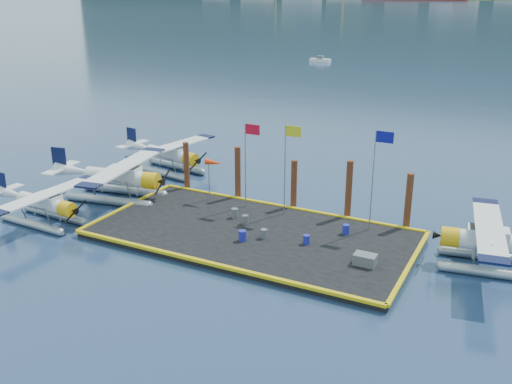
% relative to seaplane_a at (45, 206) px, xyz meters
% --- Properties ---
extents(ground, '(4000.00, 4000.00, 0.00)m').
position_rel_seaplane_a_xyz_m(ground, '(13.43, 4.28, -1.30)').
color(ground, navy).
rests_on(ground, ground).
extents(dock, '(20.00, 10.00, 0.40)m').
position_rel_seaplane_a_xyz_m(dock, '(13.43, 4.28, -1.10)').
color(dock, black).
rests_on(dock, ground).
extents(dock_bumpers, '(20.25, 10.25, 0.18)m').
position_rel_seaplane_a_xyz_m(dock_bumpers, '(13.43, 4.28, -0.81)').
color(dock_bumpers, gold).
rests_on(dock_bumpers, dock).
extents(seaplane_a, '(7.64, 8.42, 2.99)m').
position_rel_seaplane_a_xyz_m(seaplane_a, '(0.00, 0.00, 0.00)').
color(seaplane_a, '#999FA7').
rests_on(seaplane_a, ground).
extents(seaplane_b, '(9.44, 10.34, 3.66)m').
position_rel_seaplane_a_xyz_m(seaplane_b, '(1.46, 5.98, 0.29)').
color(seaplane_b, '#999FA7').
rests_on(seaplane_b, ground).
extents(seaplane_c, '(8.58, 9.42, 3.33)m').
position_rel_seaplane_a_xyz_m(seaplane_c, '(0.90, 13.17, 0.15)').
color(seaplane_c, '#999FA7').
rests_on(seaplane_c, ground).
extents(seaplane_d, '(8.71, 9.55, 3.38)m').
position_rel_seaplane_a_xyz_m(seaplane_d, '(27.46, 6.65, 0.17)').
color(seaplane_d, '#999FA7').
rests_on(seaplane_d, ground).
extents(drum_0, '(0.43, 0.43, 0.61)m').
position_rel_seaplane_a_xyz_m(drum_0, '(12.43, 5.23, -0.60)').
color(drum_0, '#515256').
rests_on(drum_0, dock).
extents(drum_1, '(0.41, 0.41, 0.58)m').
position_rel_seaplane_a_xyz_m(drum_1, '(14.51, 3.77, -0.61)').
color(drum_1, '#515256').
rests_on(drum_1, dock).
extents(drum_2, '(0.41, 0.41, 0.58)m').
position_rel_seaplane_a_xyz_m(drum_2, '(17.18, 4.18, -0.62)').
color(drum_2, '#1C219B').
rests_on(drum_2, dock).
extents(drum_3, '(0.47, 0.47, 0.66)m').
position_rel_seaplane_a_xyz_m(drum_3, '(13.51, 2.83, -0.57)').
color(drum_3, '#1C219B').
rests_on(drum_3, dock).
extents(drum_4, '(0.44, 0.44, 0.62)m').
position_rel_seaplane_a_xyz_m(drum_4, '(18.82, 6.71, -0.59)').
color(drum_4, '#1C219B').
rests_on(drum_4, dock).
extents(drum_5, '(0.46, 0.46, 0.65)m').
position_rel_seaplane_a_xyz_m(drum_5, '(11.26, 5.89, -0.58)').
color(drum_5, '#515256').
rests_on(drum_5, dock).
extents(crate, '(1.24, 0.83, 0.62)m').
position_rel_seaplane_a_xyz_m(crate, '(21.15, 3.12, -0.59)').
color(crate, '#515256').
rests_on(crate, dock).
extents(flagpole_red, '(1.14, 0.08, 6.00)m').
position_rel_seaplane_a_xyz_m(flagpole_red, '(11.14, 8.08, 3.09)').
color(flagpole_red, gray).
rests_on(flagpole_red, dock).
extents(flagpole_yellow, '(1.14, 0.08, 6.20)m').
position_rel_seaplane_a_xyz_m(flagpole_yellow, '(14.13, 8.08, 3.21)').
color(flagpole_yellow, gray).
rests_on(flagpole_yellow, dock).
extents(flagpole_blue, '(1.14, 0.08, 6.50)m').
position_rel_seaplane_a_xyz_m(flagpole_blue, '(20.13, 8.08, 3.38)').
color(flagpole_blue, gray).
rests_on(flagpole_blue, dock).
extents(windsock, '(1.40, 0.44, 3.12)m').
position_rel_seaplane_a_xyz_m(windsock, '(8.40, 8.08, 1.92)').
color(windsock, gray).
rests_on(windsock, dock).
extents(piling_0, '(0.44, 0.44, 4.00)m').
position_rel_seaplane_a_xyz_m(piling_0, '(4.93, 9.68, 0.70)').
color(piling_0, '#4D2416').
rests_on(piling_0, ground).
extents(piling_1, '(0.44, 0.44, 4.20)m').
position_rel_seaplane_a_xyz_m(piling_1, '(9.43, 9.68, 0.80)').
color(piling_1, '#4D2416').
rests_on(piling_1, ground).
extents(piling_2, '(0.44, 0.44, 3.80)m').
position_rel_seaplane_a_xyz_m(piling_2, '(13.93, 9.68, 0.60)').
color(piling_2, '#4D2416').
rests_on(piling_2, ground).
extents(piling_3, '(0.44, 0.44, 4.30)m').
position_rel_seaplane_a_xyz_m(piling_3, '(17.93, 9.68, 0.85)').
color(piling_3, '#4D2416').
rests_on(piling_3, ground).
extents(piling_4, '(0.44, 0.44, 4.00)m').
position_rel_seaplane_a_xyz_m(piling_4, '(21.93, 9.68, 0.70)').
color(piling_4, '#4D2416').
rests_on(piling_4, ground).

